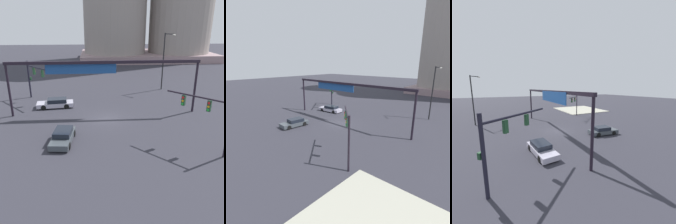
# 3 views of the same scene
# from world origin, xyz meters

# --- Properties ---
(ground_plane) EXTENTS (190.30, 190.30, 0.00)m
(ground_plane) POSITION_xyz_m (0.00, 0.00, 0.00)
(ground_plane) COLOR #2F2F38
(traffic_signal_near_corner) EXTENTS (4.19, 4.36, 5.39)m
(traffic_signal_near_corner) POSITION_xyz_m (8.49, -8.01, 3.73)
(traffic_signal_near_corner) COLOR black
(traffic_signal_near_corner) RESTS_ON ground
(traffic_signal_opposite_side) EXTENTS (4.50, 5.42, 5.53)m
(traffic_signal_opposite_side) POSITION_xyz_m (-9.79, 8.26, 3.72)
(traffic_signal_opposite_side) COLOR black
(traffic_signal_opposite_side) RESTS_ON ground
(streetlamp_curved_arm) EXTENTS (1.45, 1.66, 9.14)m
(streetlamp_curved_arm) POSITION_xyz_m (10.22, 12.45, 5.18)
(streetlamp_curved_arm) COLOR black
(streetlamp_curved_arm) RESTS_ON ground
(overhead_sign_gantry) EXTENTS (22.90, 0.43, 6.59)m
(overhead_sign_gantry) POSITION_xyz_m (-0.54, 1.79, 5.60)
(overhead_sign_gantry) COLOR black
(overhead_sign_gantry) RESTS_ON ground
(sedan_car_approaching) EXTENTS (4.93, 2.29, 1.21)m
(sedan_car_approaching) POSITION_xyz_m (-6.45, 4.64, 0.58)
(sedan_car_approaching) COLOR #AFAABE
(sedan_car_approaching) RESTS_ON ground
(sedan_car_waiting_far) EXTENTS (2.20, 4.43, 1.21)m
(sedan_car_waiting_far) POSITION_xyz_m (-4.35, -5.48, 0.57)
(sedan_car_waiting_far) COLOR #3F464C
(sedan_car_waiting_far) RESTS_ON ground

